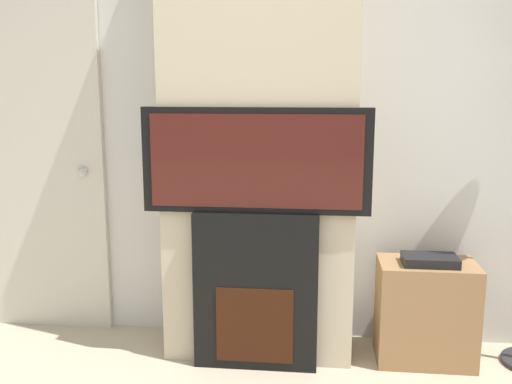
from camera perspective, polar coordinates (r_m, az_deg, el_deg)
wall_back at (r=3.38m, az=0.82°, el=7.71°), size 6.00×0.06×2.70m
chimney_breast at (r=3.14m, az=0.41°, el=7.48°), size 1.04×0.42×2.70m
fireplace at (r=3.13m, az=-0.00°, el=-9.86°), size 0.67×0.15×0.86m
television at (r=2.95m, az=-0.01°, el=3.14°), size 1.19×0.07×0.55m
media_stand at (r=3.37m, az=16.60°, el=-11.27°), size 0.53×0.33×0.62m
entry_door at (r=3.74m, az=-20.72°, el=2.65°), size 0.80×0.09×2.09m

